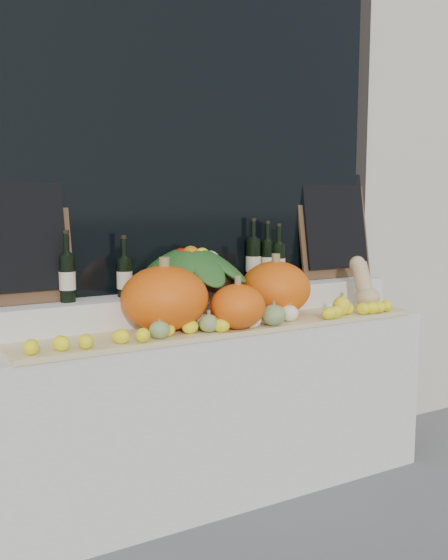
{
  "coord_description": "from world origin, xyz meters",
  "views": [
    {
      "loc": [
        -1.5,
        -1.17,
        1.54
      ],
      "look_at": [
        0.0,
        1.45,
        1.12
      ],
      "focal_mm": 40.0,
      "sensor_mm": 36.0,
      "label": 1
    }
  ],
  "objects_px": {
    "pumpkin_left": "(165,298)",
    "produce_bowl": "(191,269)",
    "pumpkin_right": "(275,288)",
    "butternut_squash": "(364,286)",
    "wine_bottle_tall": "(253,261)"
  },
  "relations": [
    {
      "from": "produce_bowl",
      "to": "wine_bottle_tall",
      "type": "relative_size",
      "value": 1.7
    },
    {
      "from": "pumpkin_right",
      "to": "wine_bottle_tall",
      "type": "distance_m",
      "value": 0.25
    },
    {
      "from": "pumpkin_left",
      "to": "produce_bowl",
      "type": "xyz_separation_m",
      "value": [
        0.24,
        0.21,
        0.1
      ]
    },
    {
      "from": "pumpkin_left",
      "to": "wine_bottle_tall",
      "type": "relative_size",
      "value": 1.12
    },
    {
      "from": "pumpkin_left",
      "to": "butternut_squash",
      "type": "xyz_separation_m",
      "value": [
        1.19,
        -0.04,
        -0.03
      ]
    },
    {
      "from": "pumpkin_right",
      "to": "produce_bowl",
      "type": "distance_m",
      "value": 0.46
    },
    {
      "from": "butternut_squash",
      "to": "produce_bowl",
      "type": "xyz_separation_m",
      "value": [
        -0.95,
        0.25,
        0.13
      ]
    },
    {
      "from": "pumpkin_left",
      "to": "produce_bowl",
      "type": "distance_m",
      "value": 0.34
    },
    {
      "from": "produce_bowl",
      "to": "wine_bottle_tall",
      "type": "height_order",
      "value": "wine_bottle_tall"
    },
    {
      "from": "produce_bowl",
      "to": "wine_bottle_tall",
      "type": "bearing_deg",
      "value": 6.86
    },
    {
      "from": "pumpkin_left",
      "to": "pumpkin_right",
      "type": "bearing_deg",
      "value": 3.44
    },
    {
      "from": "butternut_squash",
      "to": "pumpkin_left",
      "type": "bearing_deg",
      "value": 178.24
    },
    {
      "from": "butternut_squash",
      "to": "pumpkin_right",
      "type": "bearing_deg",
      "value": 172.05
    },
    {
      "from": "butternut_squash",
      "to": "wine_bottle_tall",
      "type": "xyz_separation_m",
      "value": [
        -0.54,
        0.3,
        0.14
      ]
    },
    {
      "from": "butternut_squash",
      "to": "wine_bottle_tall",
      "type": "distance_m",
      "value": 0.63
    }
  ]
}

